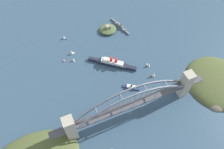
% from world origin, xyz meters
% --- Properties ---
extents(ground_plane, '(1400.00, 1400.00, 0.00)m').
position_xyz_m(ground_plane, '(0.00, 0.00, 0.00)').
color(ground_plane, '#334C60').
extents(harbor_arch_bridge, '(262.82, 15.95, 72.07)m').
position_xyz_m(harbor_arch_bridge, '(-0.00, 0.00, 31.22)').
color(harbor_arch_bridge, '#ADA38E').
rests_on(harbor_arch_bridge, ground).
extents(headland_east_shore, '(116.15, 122.52, 26.76)m').
position_xyz_m(headland_east_shore, '(173.19, -9.53, 0.00)').
color(headland_east_shore, '#4C562D').
rests_on(headland_east_shore, ground).
extents(ocean_liner, '(79.16, 65.30, 19.95)m').
position_xyz_m(ocean_liner, '(11.92, 105.48, 5.45)').
color(ocean_liner, '#1E2333').
rests_on(ocean_liner, ground).
extents(naval_cruiser, '(18.78, 62.92, 16.98)m').
position_xyz_m(naval_cruiser, '(69.03, 195.82, 2.90)').
color(naval_cruiser, slate).
rests_on(naval_cruiser, ground).
extents(harbor_ferry_steamer, '(28.38, 22.86, 7.86)m').
position_xyz_m(harbor_ferry_steamer, '(23.28, 43.53, 2.40)').
color(harbor_ferry_steamer, navy).
rests_on(harbor_ferry_steamer, ground).
extents(fort_island_mid_harbor, '(37.46, 34.46, 15.24)m').
position_xyz_m(fort_island_mid_harbor, '(39.40, 196.05, 4.48)').
color(fort_island_mid_harbor, '#4C6038').
rests_on(fort_island_mid_harbor, ground).
extents(small_boat_0, '(6.39, 10.24, 11.42)m').
position_xyz_m(small_boat_0, '(75.09, 75.80, 5.23)').
color(small_boat_0, silver).
rests_on(small_boat_0, ground).
extents(small_boat_1, '(10.03, 8.01, 12.59)m').
position_xyz_m(small_boat_1, '(72.04, 50.93, 5.82)').
color(small_boat_1, '#2D6B3D').
rests_on(small_boat_1, ground).
extents(small_boat_2, '(5.63, 7.61, 8.61)m').
position_xyz_m(small_boat_2, '(-55.17, 144.47, 4.05)').
color(small_boat_2, silver).
rests_on(small_boat_2, ground).
extents(small_boat_3, '(10.60, 5.86, 11.60)m').
position_xyz_m(small_boat_3, '(-52.81, 162.92, 5.33)').
color(small_boat_3, silver).
rests_on(small_boat_3, ground).
extents(small_boat_4, '(8.14, 9.86, 9.19)m').
position_xyz_m(small_boat_4, '(-55.81, 209.87, 4.25)').
color(small_boat_4, black).
rests_on(small_boat_4, ground).
extents(small_boat_5, '(6.26, 4.67, 6.24)m').
position_xyz_m(small_boat_5, '(-72.54, 150.51, 2.91)').
color(small_boat_5, '#B2231E').
rests_on(small_boat_5, ground).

